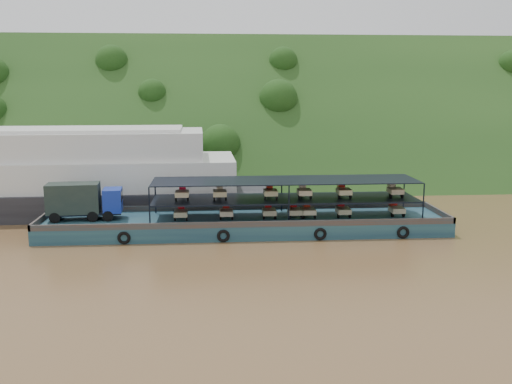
{
  "coord_description": "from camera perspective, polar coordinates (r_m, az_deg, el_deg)",
  "views": [
    {
      "loc": [
        -5.82,
        -47.16,
        12.63
      ],
      "look_at": [
        -2.0,
        3.0,
        3.2
      ],
      "focal_mm": 40.0,
      "sensor_mm": 36.0,
      "label": 1
    }
  ],
  "objects": [
    {
      "name": "ground",
      "position": [
        49.16,
        2.6,
        -4.28
      ],
      "size": [
        160.0,
        160.0,
        0.0
      ],
      "primitive_type": "plane",
      "color": "brown",
      "rests_on": "ground"
    },
    {
      "name": "hillside",
      "position": [
        84.31,
        -0.35,
        2.0
      ],
      "size": [
        140.0,
        39.6,
        39.6
      ],
      "primitive_type": "cube",
      "rotation": [
        0.79,
        0.0,
        0.0
      ],
      "color": "#183714",
      "rests_on": "ground"
    },
    {
      "name": "cargo_barge",
      "position": [
        50.0,
        -2.14,
        -2.73
      ],
      "size": [
        35.0,
        7.18,
        4.54
      ],
      "color": "#132D44",
      "rests_on": "ground"
    },
    {
      "name": "passenger_ferry",
      "position": [
        60.51,
        -19.34,
        1.5
      ],
      "size": [
        42.13,
        11.59,
        8.48
      ],
      "rotation": [
        0.0,
        0.0,
        0.03
      ],
      "color": "black",
      "rests_on": "ground"
    }
  ]
}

